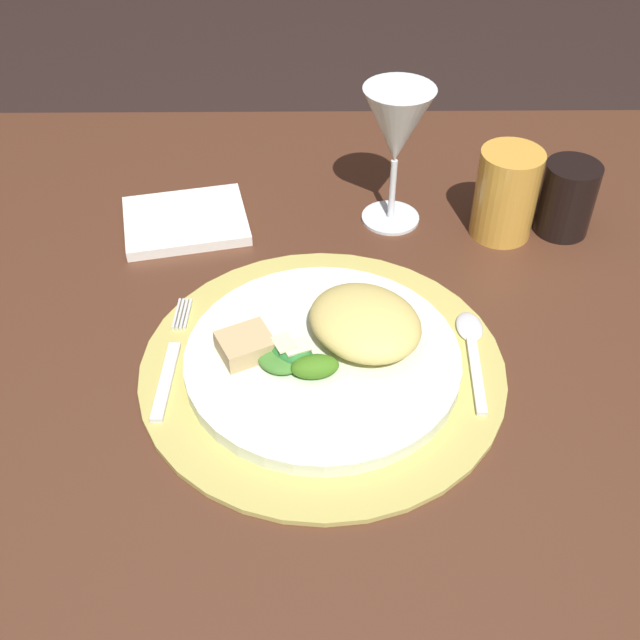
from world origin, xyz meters
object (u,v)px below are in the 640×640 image
at_px(wine_glass, 395,130).
at_px(amber_tumbler, 504,194).
at_px(dark_tumbler, 565,198).
at_px(dining_table, 314,402).
at_px(dinner_plate, 320,359).
at_px(fork, 169,362).
at_px(napkin, 184,221).
at_px(spoon, 470,343).

xyz_separation_m(wine_glass, amber_tumbler, (0.13, -0.03, -0.07)).
bearing_deg(amber_tumbler, dark_tumbler, 3.69).
relative_size(dining_table, dinner_plate, 5.23).
distance_m(fork, wine_glass, 0.36).
bearing_deg(wine_glass, napkin, -177.60).
relative_size(napkin, dark_tumbler, 1.65).
height_order(napkin, amber_tumbler, amber_tumbler).
bearing_deg(napkin, dark_tumbler, -1.59).
bearing_deg(amber_tumbler, dinner_plate, -133.49).
distance_m(spoon, napkin, 0.38).
bearing_deg(fork, napkin, 93.40).
distance_m(dining_table, wine_glass, 0.34).
xyz_separation_m(dining_table, wine_glass, (0.09, 0.14, 0.30)).
relative_size(dining_table, fork, 8.37).
bearing_deg(amber_tumbler, fork, -148.37).
relative_size(fork, wine_glass, 0.98).
bearing_deg(spoon, wine_glass, 105.76).
xyz_separation_m(dining_table, amber_tumbler, (0.22, 0.12, 0.23)).
bearing_deg(wine_glass, dinner_plate, -108.74).
height_order(wine_glass, dark_tumbler, wine_glass).
distance_m(fork, dark_tumbler, 0.50).
bearing_deg(dinner_plate, dining_table, 93.85).
bearing_deg(dark_tumbler, dinner_plate, -141.32).
distance_m(dining_table, dinner_plate, 0.22).
distance_m(napkin, wine_glass, 0.28).
distance_m(spoon, dark_tumbler, 0.25).
bearing_deg(napkin, fork, -86.60).
distance_m(dinner_plate, napkin, 0.30).
xyz_separation_m(dinner_plate, wine_glass, (0.09, 0.26, 0.11)).
height_order(dining_table, wine_glass, wine_glass).
height_order(dining_table, dark_tumbler, dark_tumbler).
height_order(dinner_plate, wine_glass, wine_glass).
xyz_separation_m(spoon, napkin, (-0.32, 0.22, -0.00)).
xyz_separation_m(dining_table, napkin, (-0.16, 0.13, 0.18)).
height_order(dinner_plate, amber_tumbler, amber_tumbler).
height_order(wine_glass, amber_tumbler, wine_glass).
relative_size(dinner_plate, wine_glass, 1.57).
relative_size(dinner_plate, napkin, 1.85).
xyz_separation_m(dining_table, dinner_plate, (0.01, -0.11, 0.19)).
bearing_deg(dining_table, spoon, -27.96).
distance_m(fork, amber_tumbler, 0.43).
xyz_separation_m(spoon, amber_tumbler, (0.06, 0.20, 0.05)).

